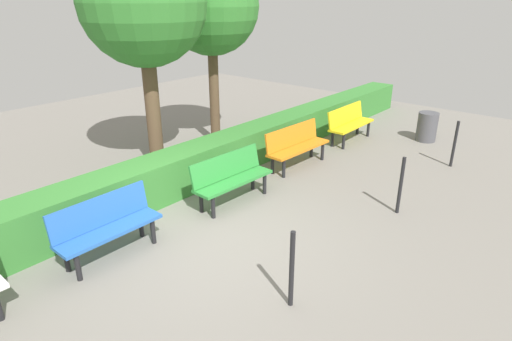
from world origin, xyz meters
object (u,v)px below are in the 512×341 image
(bench_green, at_px, (231,176))
(trash_bin, at_px, (427,127))
(tree_mid, at_px, (143,4))
(tree_near, at_px, (211,7))
(bench_orange, at_px, (296,144))
(bench_yellow, at_px, (349,122))
(bench_blue, at_px, (106,225))

(bench_green, bearing_deg, trash_bin, 168.79)
(tree_mid, bearing_deg, tree_near, -173.39)
(bench_orange, height_order, trash_bin, bench_orange)
(tree_near, xyz_separation_m, trash_bin, (-3.50, 3.93, -2.79))
(bench_orange, bearing_deg, tree_near, -87.58)
(bench_yellow, bearing_deg, bench_green, 1.00)
(tree_near, relative_size, tree_mid, 0.95)
(bench_orange, relative_size, bench_green, 1.05)
(bench_orange, xyz_separation_m, tree_mid, (1.96, -2.20, 2.77))
(bench_orange, bearing_deg, bench_green, 5.92)
(bench_orange, xyz_separation_m, tree_near, (-0.00, -2.43, 2.66))
(bench_yellow, distance_m, tree_near, 4.25)
(tree_near, bearing_deg, trash_bin, 131.70)
(bench_green, xyz_separation_m, trash_bin, (-5.63, 1.37, -0.12))
(tree_mid, distance_m, trash_bin, 7.20)
(tree_near, bearing_deg, bench_green, 50.18)
(bench_orange, distance_m, trash_bin, 3.81)
(bench_blue, bearing_deg, bench_orange, 179.90)
(bench_green, relative_size, bench_blue, 1.07)
(bench_orange, relative_size, tree_near, 0.39)
(bench_green, height_order, tree_near, tree_near)
(trash_bin, bearing_deg, bench_green, -13.67)
(bench_yellow, xyz_separation_m, bench_green, (4.37, 0.11, -0.00))
(tree_near, bearing_deg, bench_orange, 89.97)
(tree_near, height_order, tree_mid, tree_mid)
(bench_yellow, distance_m, bench_orange, 2.24)
(bench_yellow, relative_size, trash_bin, 2.20)
(bench_blue, distance_m, tree_mid, 4.33)
(bench_yellow, relative_size, bench_orange, 0.95)
(bench_yellow, xyz_separation_m, tree_mid, (4.19, -2.22, 2.77))
(bench_orange, relative_size, tree_mid, 0.37)
(bench_yellow, bearing_deg, bench_orange, -0.91)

